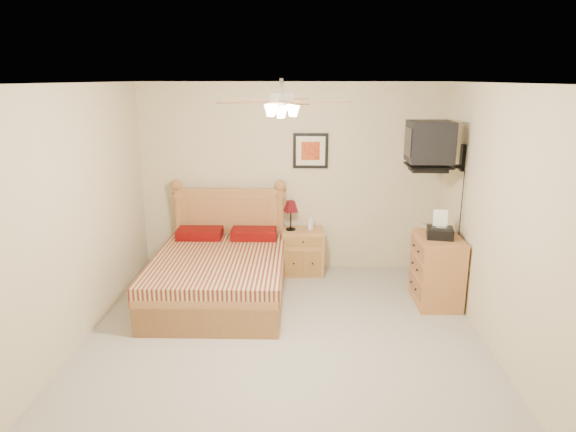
# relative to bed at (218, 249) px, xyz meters

# --- Properties ---
(floor) EXTENTS (4.50, 4.50, 0.00)m
(floor) POSITION_rel_bed_xyz_m (0.80, -1.12, -0.63)
(floor) COLOR #9F9B90
(floor) RESTS_ON ground
(ceiling) EXTENTS (4.00, 4.50, 0.04)m
(ceiling) POSITION_rel_bed_xyz_m (0.80, -1.12, 1.87)
(ceiling) COLOR white
(ceiling) RESTS_ON ground
(wall_back) EXTENTS (4.00, 0.04, 2.50)m
(wall_back) POSITION_rel_bed_xyz_m (0.80, 1.13, 0.62)
(wall_back) COLOR beige
(wall_back) RESTS_ON ground
(wall_front) EXTENTS (4.00, 0.04, 2.50)m
(wall_front) POSITION_rel_bed_xyz_m (0.80, -3.37, 0.62)
(wall_front) COLOR beige
(wall_front) RESTS_ON ground
(wall_left) EXTENTS (0.04, 4.50, 2.50)m
(wall_left) POSITION_rel_bed_xyz_m (-1.20, -1.12, 0.62)
(wall_left) COLOR beige
(wall_left) RESTS_ON ground
(wall_right) EXTENTS (0.04, 4.50, 2.50)m
(wall_right) POSITION_rel_bed_xyz_m (2.80, -1.12, 0.62)
(wall_right) COLOR beige
(wall_right) RESTS_ON ground
(bed) EXTENTS (1.50, 1.96, 1.26)m
(bed) POSITION_rel_bed_xyz_m (0.00, 0.00, 0.00)
(bed) COLOR #9E5D34
(bed) RESTS_ON ground
(nightstand) EXTENTS (0.57, 0.44, 0.60)m
(nightstand) POSITION_rel_bed_xyz_m (0.98, 0.88, -0.33)
(nightstand) COLOR #A36C30
(nightstand) RESTS_ON ground
(table_lamp) EXTENTS (0.28, 0.28, 0.40)m
(table_lamp) POSITION_rel_bed_xyz_m (0.82, 0.90, 0.17)
(table_lamp) COLOR #51090E
(table_lamp) RESTS_ON nightstand
(lotion_bottle) EXTENTS (0.08, 0.08, 0.22)m
(lotion_bottle) POSITION_rel_bed_xyz_m (1.08, 0.90, 0.08)
(lotion_bottle) COLOR silver
(lotion_bottle) RESTS_ON nightstand
(framed_picture) EXTENTS (0.46, 0.04, 0.46)m
(framed_picture) POSITION_rel_bed_xyz_m (1.07, 1.11, 0.99)
(framed_picture) COLOR black
(framed_picture) RESTS_ON wall_back
(dresser) EXTENTS (0.48, 0.69, 0.81)m
(dresser) POSITION_rel_bed_xyz_m (2.53, -0.01, -0.23)
(dresser) COLOR #AE683A
(dresser) RESTS_ON ground
(fax_machine) EXTENTS (0.33, 0.35, 0.30)m
(fax_machine) POSITION_rel_bed_xyz_m (2.52, -0.05, 0.33)
(fax_machine) COLOR black
(fax_machine) RESTS_ON dresser
(magazine_lower) EXTENTS (0.25, 0.29, 0.02)m
(magazine_lower) POSITION_rel_bed_xyz_m (2.46, 0.23, 0.19)
(magazine_lower) COLOR beige
(magazine_lower) RESTS_ON dresser
(magazine_upper) EXTENTS (0.31, 0.35, 0.02)m
(magazine_upper) POSITION_rel_bed_xyz_m (2.45, 0.25, 0.21)
(magazine_upper) COLOR tan
(magazine_upper) RESTS_ON magazine_lower
(wall_tv) EXTENTS (0.56, 0.46, 0.58)m
(wall_tv) POSITION_rel_bed_xyz_m (2.55, 0.22, 1.18)
(wall_tv) COLOR black
(wall_tv) RESTS_ON wall_right
(ceiling_fan) EXTENTS (1.14, 1.14, 0.28)m
(ceiling_fan) POSITION_rel_bed_xyz_m (0.80, -1.32, 1.73)
(ceiling_fan) COLOR white
(ceiling_fan) RESTS_ON ceiling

